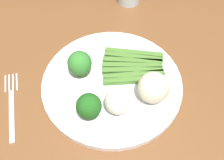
% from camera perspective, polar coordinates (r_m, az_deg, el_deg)
% --- Properties ---
extents(dining_table, '(1.21, 1.00, 0.76)m').
position_cam_1_polar(dining_table, '(0.70, -6.13, -3.40)').
color(dining_table, brown).
rests_on(dining_table, ground_plane).
extents(plate, '(0.30, 0.30, 0.01)m').
position_cam_1_polar(plate, '(0.58, 0.00, -0.72)').
color(plate, white).
rests_on(plate, dining_table).
extents(asparagus_bundle, '(0.14, 0.10, 0.01)m').
position_cam_1_polar(asparagus_bundle, '(0.59, 4.50, 2.90)').
color(asparagus_bundle, '#47752D').
rests_on(asparagus_bundle, plate).
extents(broccoli_front_left, '(0.05, 0.05, 0.06)m').
position_cam_1_polar(broccoli_front_left, '(0.56, -6.85, 3.52)').
color(broccoli_front_left, '#609E3D').
rests_on(broccoli_front_left, plate).
extents(broccoli_back, '(0.05, 0.05, 0.06)m').
position_cam_1_polar(broccoli_back, '(0.50, -4.90, -5.54)').
color(broccoli_back, '#4C7F2B').
rests_on(broccoli_back, plate).
extents(cauliflower_right, '(0.06, 0.06, 0.06)m').
position_cam_1_polar(cauliflower_right, '(0.53, 8.72, -1.59)').
color(cauliflower_right, beige).
rests_on(cauliflower_right, plate).
extents(cauliflower_edge, '(0.05, 0.05, 0.05)m').
position_cam_1_polar(cauliflower_edge, '(0.52, 1.29, -4.44)').
color(cauliflower_edge, white).
rests_on(cauliflower_edge, plate).
extents(fork, '(0.04, 0.17, 0.00)m').
position_cam_1_polar(fork, '(0.59, -20.42, -4.91)').
color(fork, silver).
rests_on(fork, dining_table).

